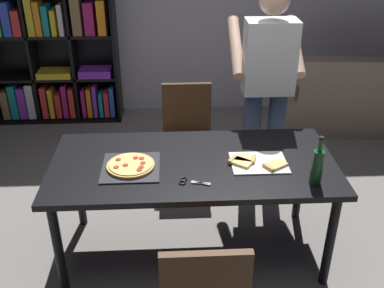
{
  "coord_description": "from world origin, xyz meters",
  "views": [
    {
      "loc": [
        -0.14,
        -2.51,
        2.25
      ],
      "look_at": [
        0.0,
        0.15,
        0.8
      ],
      "focal_mm": 42.06,
      "sensor_mm": 36.0,
      "label": 1
    }
  ],
  "objects_px": {
    "couch": "(354,100)",
    "person_serving_pizza": "(267,85)",
    "chair_far_side": "(187,130)",
    "wine_bottle": "(317,166)",
    "pepperoni_pizza_on_tray": "(131,166)",
    "kitchen_scissors": "(189,182)",
    "bookshelf": "(50,35)",
    "dining_table": "(193,171)"
  },
  "relations": [
    {
      "from": "couch",
      "to": "kitchen_scissors",
      "type": "xyz_separation_m",
      "value": [
        -1.93,
        -2.23,
        0.45
      ]
    },
    {
      "from": "chair_far_side",
      "to": "pepperoni_pizza_on_tray",
      "type": "relative_size",
      "value": 2.46
    },
    {
      "from": "dining_table",
      "to": "pepperoni_pizza_on_tray",
      "type": "height_order",
      "value": "pepperoni_pizza_on_tray"
    },
    {
      "from": "bookshelf",
      "to": "kitchen_scissors",
      "type": "xyz_separation_m",
      "value": [
        1.38,
        -2.61,
        -0.21
      ]
    },
    {
      "from": "dining_table",
      "to": "kitchen_scissors",
      "type": "bearing_deg",
      "value": -98.56
    },
    {
      "from": "couch",
      "to": "person_serving_pizza",
      "type": "relative_size",
      "value": 1.01
    },
    {
      "from": "chair_far_side",
      "to": "pepperoni_pizza_on_tray",
      "type": "distance_m",
      "value": 1.09
    },
    {
      "from": "bookshelf",
      "to": "pepperoni_pizza_on_tray",
      "type": "xyz_separation_m",
      "value": [
        1.02,
        -2.43,
        -0.2
      ]
    },
    {
      "from": "person_serving_pizza",
      "to": "chair_far_side",
      "type": "bearing_deg",
      "value": 160.05
    },
    {
      "from": "pepperoni_pizza_on_tray",
      "to": "kitchen_scissors",
      "type": "relative_size",
      "value": 1.84
    },
    {
      "from": "wine_bottle",
      "to": "bookshelf",
      "type": "bearing_deg",
      "value": 128.74
    },
    {
      "from": "person_serving_pizza",
      "to": "wine_bottle",
      "type": "relative_size",
      "value": 5.54
    },
    {
      "from": "pepperoni_pizza_on_tray",
      "to": "person_serving_pizza",
      "type": "bearing_deg",
      "value": 37.16
    },
    {
      "from": "pepperoni_pizza_on_tray",
      "to": "kitchen_scissors",
      "type": "xyz_separation_m",
      "value": [
        0.36,
        -0.18,
        -0.01
      ]
    },
    {
      "from": "pepperoni_pizza_on_tray",
      "to": "kitchen_scissors",
      "type": "distance_m",
      "value": 0.41
    },
    {
      "from": "person_serving_pizza",
      "to": "pepperoni_pizza_on_tray",
      "type": "xyz_separation_m",
      "value": [
        -1.01,
        -0.76,
        -0.23
      ]
    },
    {
      "from": "kitchen_scissors",
      "to": "wine_bottle",
      "type": "bearing_deg",
      "value": -3.52
    },
    {
      "from": "chair_far_side",
      "to": "pepperoni_pizza_on_tray",
      "type": "height_order",
      "value": "chair_far_side"
    },
    {
      "from": "couch",
      "to": "person_serving_pizza",
      "type": "distance_m",
      "value": 1.95
    },
    {
      "from": "dining_table",
      "to": "bookshelf",
      "type": "xyz_separation_m",
      "value": [
        -1.42,
        2.37,
        0.29
      ]
    },
    {
      "from": "wine_bottle",
      "to": "pepperoni_pizza_on_tray",
      "type": "bearing_deg",
      "value": 168.38
    },
    {
      "from": "dining_table",
      "to": "kitchen_scissors",
      "type": "height_order",
      "value": "kitchen_scissors"
    },
    {
      "from": "chair_far_side",
      "to": "wine_bottle",
      "type": "relative_size",
      "value": 2.85
    },
    {
      "from": "dining_table",
      "to": "wine_bottle",
      "type": "xyz_separation_m",
      "value": [
        0.72,
        -0.29,
        0.19
      ]
    },
    {
      "from": "chair_far_side",
      "to": "couch",
      "type": "height_order",
      "value": "chair_far_side"
    },
    {
      "from": "chair_far_side",
      "to": "pepperoni_pizza_on_tray",
      "type": "xyz_separation_m",
      "value": [
        -0.4,
        -0.98,
        0.25
      ]
    },
    {
      "from": "bookshelf",
      "to": "wine_bottle",
      "type": "xyz_separation_m",
      "value": [
        2.13,
        -2.66,
        -0.1
      ]
    },
    {
      "from": "couch",
      "to": "wine_bottle",
      "type": "xyz_separation_m",
      "value": [
        -1.18,
        -2.28,
        0.57
      ]
    },
    {
      "from": "person_serving_pizza",
      "to": "couch",
      "type": "bearing_deg",
      "value": 44.89
    },
    {
      "from": "dining_table",
      "to": "couch",
      "type": "distance_m",
      "value": 2.77
    },
    {
      "from": "bookshelf",
      "to": "pepperoni_pizza_on_tray",
      "type": "height_order",
      "value": "bookshelf"
    },
    {
      "from": "pepperoni_pizza_on_tray",
      "to": "wine_bottle",
      "type": "distance_m",
      "value": 1.15
    },
    {
      "from": "bookshelf",
      "to": "dining_table",
      "type": "bearing_deg",
      "value": -59.15
    },
    {
      "from": "couch",
      "to": "bookshelf",
      "type": "height_order",
      "value": "bookshelf"
    },
    {
      "from": "chair_far_side",
      "to": "kitchen_scissors",
      "type": "height_order",
      "value": "chair_far_side"
    },
    {
      "from": "person_serving_pizza",
      "to": "kitchen_scissors",
      "type": "bearing_deg",
      "value": -124.17
    },
    {
      "from": "dining_table",
      "to": "couch",
      "type": "height_order",
      "value": "couch"
    },
    {
      "from": "couch",
      "to": "pepperoni_pizza_on_tray",
      "type": "xyz_separation_m",
      "value": [
        -2.29,
        -2.05,
        0.46
      ]
    },
    {
      "from": "chair_far_side",
      "to": "person_serving_pizza",
      "type": "height_order",
      "value": "person_serving_pizza"
    },
    {
      "from": "person_serving_pizza",
      "to": "pepperoni_pizza_on_tray",
      "type": "relative_size",
      "value": 4.79
    },
    {
      "from": "dining_table",
      "to": "wine_bottle",
      "type": "distance_m",
      "value": 0.8
    },
    {
      "from": "couch",
      "to": "pepperoni_pizza_on_tray",
      "type": "bearing_deg",
      "value": -138.28
    }
  ]
}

